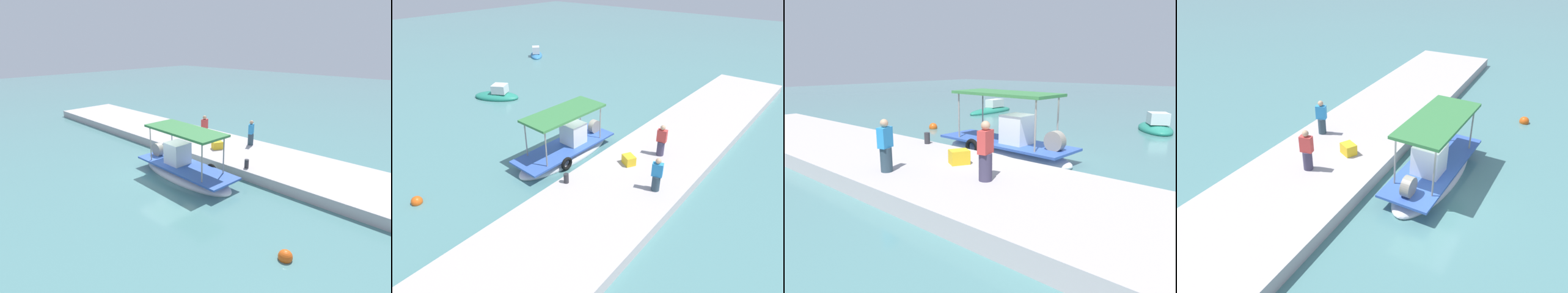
# 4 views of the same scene
# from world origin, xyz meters

# --- Properties ---
(ground_plane) EXTENTS (120.00, 120.00, 0.00)m
(ground_plane) POSITION_xyz_m (0.00, 0.00, 0.00)
(ground_plane) COLOR slate
(dock_quay) EXTENTS (36.00, 5.11, 0.56)m
(dock_quay) POSITION_xyz_m (0.00, -4.72, 0.28)
(dock_quay) COLOR #B9B0B2
(dock_quay) RESTS_ON ground_plane
(main_fishing_boat) EXTENTS (6.54, 2.34, 3.09)m
(main_fishing_boat) POSITION_xyz_m (-1.24, -0.31, 0.44)
(main_fishing_boat) COLOR silver
(main_fishing_boat) RESTS_ON ground_plane
(fisherman_near_bollard) EXTENTS (0.46, 0.54, 1.76)m
(fisherman_near_bollard) POSITION_xyz_m (1.32, -4.77, 1.36)
(fisherman_near_bollard) COLOR #3F3A54
(fisherman_near_bollard) RESTS_ON dock_quay
(fisherman_by_crate) EXTENTS (0.47, 0.53, 1.67)m
(fisherman_by_crate) POSITION_xyz_m (-1.62, -6.12, 1.32)
(fisherman_by_crate) COLOR #2E4351
(fisherman_by_crate) RESTS_ON dock_quay
(mooring_bollard) EXTENTS (0.24, 0.24, 0.48)m
(mooring_bollard) POSITION_xyz_m (-3.76, -2.60, 0.80)
(mooring_bollard) COLOR #2D2D33
(mooring_bollard) RESTS_ON dock_quay
(cargo_crate) EXTENTS (0.75, 0.81, 0.48)m
(cargo_crate) POSITION_xyz_m (-0.52, -3.97, 0.80)
(cargo_crate) COLOR yellow
(cargo_crate) RESTS_ON dock_quay
(marker_buoy) EXTENTS (0.51, 0.51, 0.51)m
(marker_buoy) POSITION_xyz_m (-8.72, 2.14, 0.10)
(marker_buoy) COLOR #E85816
(marker_buoy) RESTS_ON ground_plane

